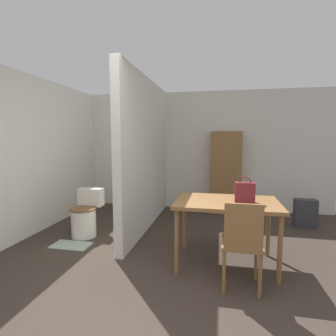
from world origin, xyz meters
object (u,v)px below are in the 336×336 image
Objects in this scene: wooden_cabinet at (225,172)px; space_heater at (305,213)px; toilet at (85,216)px; handbag at (245,192)px; dining_table at (226,208)px; wooden_chair at (242,242)px.

space_heater is at bearing -26.47° from wooden_cabinet.
handbag reaches higher than toilet.
toilet is 2.37× the size of handbag.
wooden_cabinet is 3.44× the size of space_heater.
dining_table reaches higher than space_heater.
wooden_cabinet is at bearing 94.23° from handbag.
handbag reaches higher than space_heater.
wooden_chair reaches higher than dining_table.
toilet is 3.68m from space_heater.
wooden_chair is at bearing -25.38° from toilet.
wooden_cabinet is at bearing 153.53° from space_heater.
wooden_cabinet reaches higher than toilet.
space_heater is (1.17, 1.69, -0.66)m from handbag.
wooden_cabinet is (-0.17, 2.36, -0.07)m from handbag.
space_heater is at bearing 55.37° from handbag.
dining_table is at bearing 169.57° from handbag.
wooden_cabinet is 1.61m from space_heater.
dining_table is at bearing 106.49° from wooden_chair.
dining_table is 1.69× the size of toilet.
space_heater is (1.37, 1.66, -0.46)m from dining_table.
toilet is at bearing -140.88° from wooden_cabinet.
dining_table is 2.25m from toilet.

